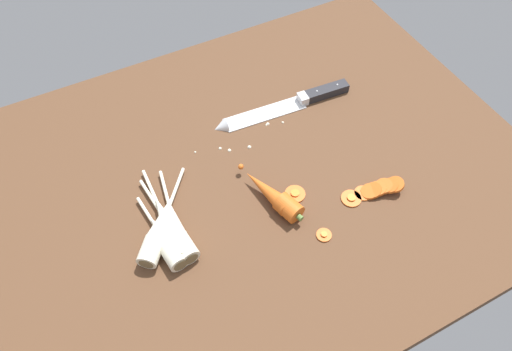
% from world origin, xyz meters
% --- Properties ---
extents(ground_plane, '(1.20, 0.90, 0.04)m').
position_xyz_m(ground_plane, '(0.00, 0.00, -0.02)').
color(ground_plane, brown).
extents(chefs_knife, '(0.35, 0.06, 0.04)m').
position_xyz_m(chefs_knife, '(0.15, 0.14, 0.01)').
color(chefs_knife, silver).
rests_on(chefs_knife, ground_plane).
extents(whole_carrot, '(0.08, 0.18, 0.04)m').
position_xyz_m(whole_carrot, '(0.01, -0.08, 0.02)').
color(whole_carrot, '#D6601E').
rests_on(whole_carrot, ground_plane).
extents(parsnip_front, '(0.16, 0.19, 0.04)m').
position_xyz_m(parsnip_front, '(-0.23, -0.05, 0.02)').
color(parsnip_front, silver).
rests_on(parsnip_front, ground_plane).
extents(parsnip_mid_left, '(0.05, 0.19, 0.04)m').
position_xyz_m(parsnip_mid_left, '(-0.23, -0.08, 0.02)').
color(parsnip_mid_left, silver).
rests_on(parsnip_mid_left, ground_plane).
extents(parsnip_mid_right, '(0.04, 0.23, 0.04)m').
position_xyz_m(parsnip_mid_right, '(-0.21, -0.05, 0.02)').
color(parsnip_mid_right, silver).
rests_on(parsnip_mid_right, ground_plane).
extents(parsnip_back, '(0.06, 0.22, 0.04)m').
position_xyz_m(parsnip_back, '(-0.20, -0.06, 0.02)').
color(parsnip_back, silver).
rests_on(parsnip_back, ground_plane).
extents(parsnip_outer, '(0.05, 0.22, 0.04)m').
position_xyz_m(parsnip_outer, '(-0.20, -0.07, 0.02)').
color(parsnip_outer, silver).
rests_on(parsnip_outer, ground_plane).
extents(carrot_slice_stack, '(0.10, 0.06, 0.03)m').
position_xyz_m(carrot_slice_stack, '(0.21, -0.16, 0.01)').
color(carrot_slice_stack, '#D6601E').
rests_on(carrot_slice_stack, ground_plane).
extents(carrot_slice_stray_near, '(0.03, 0.03, 0.01)m').
position_xyz_m(carrot_slice_stray_near, '(0.06, -0.20, 0.00)').
color(carrot_slice_stray_near, '#D6601E').
rests_on(carrot_slice_stray_near, ground_plane).
extents(carrot_slice_stray_mid, '(0.04, 0.04, 0.01)m').
position_xyz_m(carrot_slice_stray_mid, '(0.15, -0.15, 0.00)').
color(carrot_slice_stray_mid, '#D6601E').
rests_on(carrot_slice_stray_mid, ground_plane).
extents(carrot_slice_stray_far, '(0.04, 0.04, 0.01)m').
position_xyz_m(carrot_slice_stray_far, '(0.06, -0.09, 0.00)').
color(carrot_slice_stray_far, '#D6601E').
rests_on(carrot_slice_stray_far, ground_plane).
extents(mince_crumbs, '(0.24, 0.09, 0.01)m').
position_xyz_m(mince_crumbs, '(0.04, 0.10, 0.00)').
color(mince_crumbs, silver).
rests_on(mince_crumbs, ground_plane).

